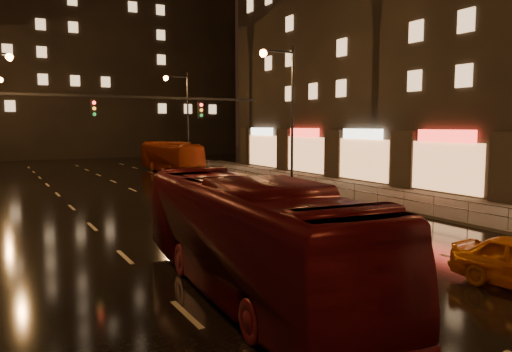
{
  "coord_description": "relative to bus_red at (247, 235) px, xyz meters",
  "views": [
    {
      "loc": [
        -9.13,
        -7.12,
        4.59
      ],
      "look_at": [
        0.66,
        10.82,
        2.5
      ],
      "focal_mm": 35.0,
      "sensor_mm": 36.0,
      "label": 1
    }
  ],
  "objects": [
    {
      "name": "sidewalk_right",
      "position": [
        16.43,
        10.27,
        -1.52
      ],
      "size": [
        7.0,
        70.0,
        0.15
      ],
      "primitive_type": "cube",
      "color": "#38332D",
      "rests_on": "ground"
    },
    {
      "name": "railing_right",
      "position": [
        13.13,
        13.27,
        -0.7
      ],
      "size": [
        0.05,
        56.0,
        1.0
      ],
      "color": "#99999E",
      "rests_on": "sidewalk_right"
    },
    {
      "name": "taxi_far",
      "position": [
        6.93,
        14.3,
        -0.89
      ],
      "size": [
        2.34,
        5.0,
        1.41
      ],
      "primitive_type": "imported",
      "rotation": [
        0.0,
        0.0,
        -0.08
      ],
      "color": "#C45212",
      "rests_on": "ground"
    },
    {
      "name": "traffic_signal",
      "position": [
        -2.13,
        15.27,
        3.14
      ],
      "size": [
        15.31,
        0.32,
        6.2
      ],
      "color": "black",
      "rests_on": "ground"
    },
    {
      "name": "bus_curb",
      "position": [
        9.7,
        34.6,
        -0.11
      ],
      "size": [
        2.94,
        10.79,
        2.98
      ],
      "primitive_type": "imported",
      "rotation": [
        0.0,
        0.0,
        0.04
      ],
      "color": "#A73910",
      "rests_on": "ground"
    },
    {
      "name": "bus_red",
      "position": [
        0.0,
        0.0,
        0.0
      ],
      "size": [
        3.5,
        11.64,
        3.2
      ],
      "primitive_type": "imported",
      "rotation": [
        0.0,
        0.0,
        -0.07
      ],
      "color": "#5B0D12",
      "rests_on": "ground"
    },
    {
      "name": "ground",
      "position": [
        2.93,
        15.27,
        -1.6
      ],
      "size": [
        140.0,
        140.0,
        0.0
      ],
      "primitive_type": "plane",
      "color": "black",
      "rests_on": "ground"
    },
    {
      "name": "building_distant",
      "position": [
        6.93,
        67.27,
        16.4
      ],
      "size": [
        44.0,
        16.0,
        36.0
      ],
      "primitive_type": "cube",
      "color": "black",
      "rests_on": "ground"
    }
  ]
}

